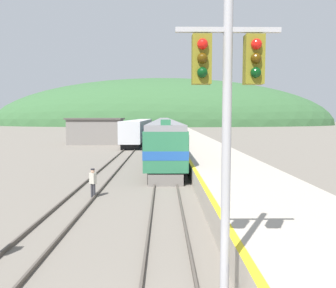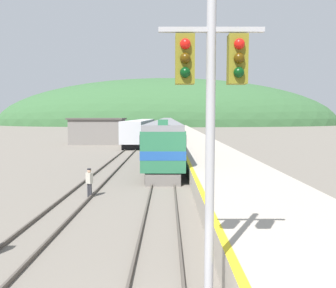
% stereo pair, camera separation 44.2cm
% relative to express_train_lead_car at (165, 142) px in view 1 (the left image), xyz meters
% --- Properties ---
extents(track_main, '(1.52, 180.00, 0.16)m').
position_rel_express_train_lead_car_xyz_m(track_main, '(0.00, 44.52, -2.06)').
color(track_main, '#4C443D').
rests_on(track_main, ground).
extents(track_siding, '(1.52, 180.00, 0.16)m').
position_rel_express_train_lead_car_xyz_m(track_siding, '(-4.64, 44.52, -2.06)').
color(track_siding, '#4C443D').
rests_on(track_siding, ground).
extents(platform, '(5.44, 140.00, 1.13)m').
position_rel_express_train_lead_car_xyz_m(platform, '(4.43, 24.52, -1.58)').
color(platform, '#ADA393').
rests_on(platform, ground).
extents(distant_hills, '(178.44, 80.30, 48.25)m').
position_rel_express_train_lead_car_xyz_m(distant_hills, '(0.00, 143.58, -2.14)').
color(distant_hills, '#335B33').
rests_on(distant_hills, ground).
extents(station_shed, '(8.74, 5.64, 4.20)m').
position_rel_express_train_lead_car_xyz_m(station_shed, '(-11.12, 22.98, -0.02)').
color(station_shed, slate).
rests_on(station_shed, ground).
extents(express_train_lead_car, '(2.97, 19.90, 4.27)m').
position_rel_express_train_lead_car_xyz_m(express_train_lead_car, '(0.00, 0.00, 0.00)').
color(express_train_lead_car, black).
rests_on(express_train_lead_car, ground).
extents(carriage_second, '(2.96, 21.43, 3.91)m').
position_rel_express_train_lead_car_xyz_m(carriage_second, '(0.00, 21.78, -0.01)').
color(carriage_second, black).
rests_on(carriage_second, ground).
extents(carriage_third, '(2.96, 21.43, 3.91)m').
position_rel_express_train_lead_car_xyz_m(carriage_third, '(0.00, 44.08, -0.01)').
color(carriage_third, black).
rests_on(carriage_third, ground).
extents(carriage_fourth, '(2.96, 21.43, 3.91)m').
position_rel_express_train_lead_car_xyz_m(carriage_fourth, '(0.00, 66.39, -0.01)').
color(carriage_fourth, black).
rests_on(carriage_fourth, ground).
extents(carriage_fifth, '(2.96, 21.43, 3.91)m').
position_rel_express_train_lead_car_xyz_m(carriage_fifth, '(0.00, 88.70, -0.01)').
color(carriage_fifth, black).
rests_on(carriage_fifth, ground).
extents(siding_train, '(2.90, 41.59, 3.80)m').
position_rel_express_train_lead_car_xyz_m(siding_train, '(-4.64, 32.86, -0.18)').
color(siding_train, black).
rests_on(siding_train, ground).
extents(signal_mast_main, '(2.20, 0.42, 7.16)m').
position_rel_express_train_lead_car_xyz_m(signal_mast_main, '(1.22, -23.31, 2.55)').
color(signal_mast_main, '#9E9EA3').
rests_on(signal_mast_main, ground).
extents(track_worker, '(0.42, 0.39, 1.61)m').
position_rel_express_train_lead_car_xyz_m(track_worker, '(-4.02, -12.45, -1.24)').
color(track_worker, '#2D2D33').
rests_on(track_worker, ground).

